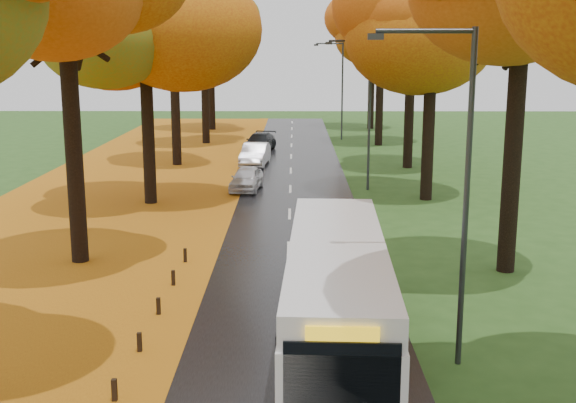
{
  "coord_description": "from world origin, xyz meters",
  "views": [
    {
      "loc": [
        0.19,
        -8.41,
        7.53
      ],
      "look_at": [
        0.0,
        14.73,
        2.6
      ],
      "focal_mm": 45.0,
      "sensor_mm": 36.0,
      "label": 1
    }
  ],
  "objects_px": {
    "bus": "(337,293)",
    "car_dark": "(260,142)",
    "streetlamp_near": "(457,173)",
    "car_silver": "(255,155)",
    "streetlamp_mid": "(365,102)",
    "streetlamp_far": "(339,83)",
    "car_white": "(247,179)"
  },
  "relations": [
    {
      "from": "streetlamp_near",
      "to": "streetlamp_mid",
      "type": "bearing_deg",
      "value": 90.0
    },
    {
      "from": "streetlamp_far",
      "to": "car_white",
      "type": "bearing_deg",
      "value": -105.75
    },
    {
      "from": "bus",
      "to": "car_dark",
      "type": "relative_size",
      "value": 2.38
    },
    {
      "from": "streetlamp_far",
      "to": "bus",
      "type": "distance_m",
      "value": 43.33
    },
    {
      "from": "streetlamp_far",
      "to": "bus",
      "type": "relative_size",
      "value": 0.75
    },
    {
      "from": "streetlamp_near",
      "to": "streetlamp_far",
      "type": "height_order",
      "value": "same"
    },
    {
      "from": "bus",
      "to": "streetlamp_far",
      "type": "bearing_deg",
      "value": 88.84
    },
    {
      "from": "streetlamp_near",
      "to": "car_silver",
      "type": "xyz_separation_m",
      "value": [
        -6.27,
        29.96,
        -3.95
      ]
    },
    {
      "from": "streetlamp_near",
      "to": "car_white",
      "type": "relative_size",
      "value": 2.17
    },
    {
      "from": "car_dark",
      "to": "streetlamp_near",
      "type": "bearing_deg",
      "value": -69.7
    },
    {
      "from": "streetlamp_mid",
      "to": "bus",
      "type": "bearing_deg",
      "value": -97.21
    },
    {
      "from": "streetlamp_far",
      "to": "car_dark",
      "type": "bearing_deg",
      "value": -131.54
    },
    {
      "from": "car_silver",
      "to": "streetlamp_mid",
      "type": "bearing_deg",
      "value": -46.68
    },
    {
      "from": "streetlamp_mid",
      "to": "car_dark",
      "type": "distance_m",
      "value": 16.66
    },
    {
      "from": "bus",
      "to": "car_dark",
      "type": "bearing_deg",
      "value": 98.13
    },
    {
      "from": "car_silver",
      "to": "car_dark",
      "type": "distance_m",
      "value": 6.93
    },
    {
      "from": "car_silver",
      "to": "streetlamp_near",
      "type": "bearing_deg",
      "value": -73.09
    },
    {
      "from": "bus",
      "to": "car_white",
      "type": "relative_size",
      "value": 2.91
    },
    {
      "from": "bus",
      "to": "car_silver",
      "type": "height_order",
      "value": "bus"
    },
    {
      "from": "bus",
      "to": "car_white",
      "type": "distance_m",
      "value": 21.14
    },
    {
      "from": "streetlamp_far",
      "to": "car_white",
      "type": "xyz_separation_m",
      "value": [
        -6.3,
        -22.33,
        -4.05
      ]
    },
    {
      "from": "car_white",
      "to": "car_dark",
      "type": "distance_m",
      "value": 15.22
    },
    {
      "from": "streetlamp_near",
      "to": "car_silver",
      "type": "relative_size",
      "value": 1.82
    },
    {
      "from": "car_silver",
      "to": "car_dark",
      "type": "height_order",
      "value": "car_silver"
    },
    {
      "from": "streetlamp_near",
      "to": "bus",
      "type": "xyz_separation_m",
      "value": [
        -2.67,
        0.87,
        -3.21
      ]
    },
    {
      "from": "streetlamp_mid",
      "to": "car_dark",
      "type": "xyz_separation_m",
      "value": [
        -6.3,
        14.89,
        -4.02
      ]
    },
    {
      "from": "streetlamp_near",
      "to": "streetlamp_far",
      "type": "bearing_deg",
      "value": 90.0
    },
    {
      "from": "streetlamp_far",
      "to": "car_silver",
      "type": "relative_size",
      "value": 1.82
    },
    {
      "from": "streetlamp_near",
      "to": "streetlamp_far",
      "type": "distance_m",
      "value": 44.0
    },
    {
      "from": "streetlamp_near",
      "to": "car_white",
      "type": "height_order",
      "value": "streetlamp_near"
    },
    {
      "from": "car_white",
      "to": "car_dark",
      "type": "relative_size",
      "value": 0.82
    },
    {
      "from": "streetlamp_far",
      "to": "car_dark",
      "type": "distance_m",
      "value": 10.31
    }
  ]
}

